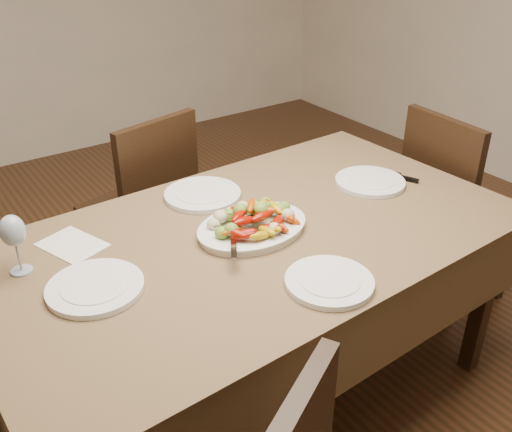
{
  "coord_description": "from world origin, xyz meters",
  "views": [
    {
      "loc": [
        -1.07,
        -1.3,
        1.75
      ],
      "look_at": [
        -0.11,
        0.07,
        0.82
      ],
      "focal_mm": 40.0,
      "sensor_mm": 36.0,
      "label": 1
    }
  ],
  "objects": [
    {
      "name": "table_knife",
      "position": [
        0.62,
        0.09,
        0.76
      ],
      "size": [
        0.09,
        0.19,
        0.01
      ],
      "primitive_type": null,
      "rotation": [
        0.0,
        0.0,
        0.4
      ],
      "color": "#9EA0A8",
      "rests_on": "dining_table"
    },
    {
      "name": "chair_far",
      "position": [
        -0.16,
        0.97,
        0.47
      ],
      "size": [
        0.51,
        0.51,
        0.95
      ],
      "primitive_type": null,
      "rotation": [
        0.0,
        0.0,
        3.38
      ],
      "color": "black",
      "rests_on": "ground"
    },
    {
      "name": "plate_left",
      "position": [
        -0.68,
        0.06,
        0.77
      ],
      "size": [
        0.28,
        0.28,
        0.02
      ],
      "primitive_type": "cylinder",
      "color": "white",
      "rests_on": "dining_table"
    },
    {
      "name": "menu_card",
      "position": [
        -0.65,
        0.34,
        0.76
      ],
      "size": [
        0.21,
        0.25,
        0.0
      ],
      "primitive_type": "cube",
      "rotation": [
        0.0,
        0.0,
        0.33
      ],
      "color": "silver",
      "rests_on": "dining_table"
    },
    {
      "name": "wine_glass",
      "position": [
        -0.82,
        0.28,
        0.86
      ],
      "size": [
        0.08,
        0.08,
        0.2
      ],
      "primitive_type": null,
      "color": "#8C99A5",
      "rests_on": "dining_table"
    },
    {
      "name": "chair_right",
      "position": [
        1.09,
        0.09,
        0.47
      ],
      "size": [
        0.45,
        0.45,
        0.95
      ],
      "primitive_type": null,
      "rotation": [
        0.0,
        0.0,
        1.49
      ],
      "color": "black",
      "rests_on": "ground"
    },
    {
      "name": "serving_spoon",
      "position": [
        -0.18,
        0.03,
        0.81
      ],
      "size": [
        0.27,
        0.2,
        0.03
      ],
      "primitive_type": null,
      "rotation": [
        0.0,
        0.0,
        -0.55
      ],
      "color": "#9EA0A8",
      "rests_on": "serving_platter"
    },
    {
      "name": "serving_platter",
      "position": [
        -0.12,
        0.07,
        0.77
      ],
      "size": [
        0.4,
        0.3,
        0.02
      ],
      "primitive_type": "ellipsoid",
      "rotation": [
        0.0,
        0.0,
        0.03
      ],
      "color": "white",
      "rests_on": "dining_table"
    },
    {
      "name": "floor",
      "position": [
        0.0,
        0.0,
        0.0
      ],
      "size": [
        6.0,
        6.0,
        0.0
      ],
      "primitive_type": "plane",
      "color": "#3D2312",
      "rests_on": "ground"
    },
    {
      "name": "plate_right",
      "position": [
        0.48,
        0.11,
        0.77
      ],
      "size": [
        0.28,
        0.28,
        0.02
      ],
      "primitive_type": "cylinder",
      "color": "white",
      "rests_on": "dining_table"
    },
    {
      "name": "roasted_vegetables",
      "position": [
        -0.12,
        0.07,
        0.83
      ],
      "size": [
        0.32,
        0.22,
        0.09
      ],
      "primitive_type": null,
      "rotation": [
        0.0,
        0.0,
        0.03
      ],
      "color": "#830E02",
      "rests_on": "serving_platter"
    },
    {
      "name": "dining_table",
      "position": [
        -0.11,
        0.07,
        0.38
      ],
      "size": [
        1.87,
        1.1,
        0.76
      ],
      "primitive_type": "cube",
      "rotation": [
        0.0,
        0.0,
        0.03
      ],
      "color": "brown",
      "rests_on": "ground"
    },
    {
      "name": "plate_near",
      "position": [
        -0.11,
        -0.31,
        0.77
      ],
      "size": [
        0.26,
        0.26,
        0.02
      ],
      "primitive_type": "cylinder",
      "color": "white",
      "rests_on": "dining_table"
    },
    {
      "name": "plate_far",
      "position": [
        -0.12,
        0.4,
        0.77
      ],
      "size": [
        0.29,
        0.29,
        0.02
      ],
      "primitive_type": "cylinder",
      "color": "white",
      "rests_on": "dining_table"
    }
  ]
}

